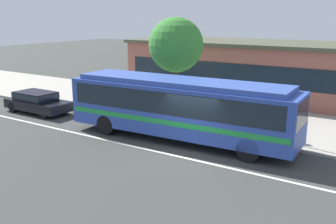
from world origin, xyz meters
TOP-DOWN VIEW (x-y plane):
  - ground_plane at (0.00, 0.00)m, footprint 120.00×120.00m
  - sidewalk_slab at (0.00, 6.53)m, footprint 60.00×8.00m
  - lane_stripe_center at (0.00, -0.80)m, footprint 56.00×0.16m
  - transit_bus at (-1.33, 1.18)m, footprint 11.34×3.08m
  - sedan_behind_bus at (-11.47, 0.98)m, footprint 4.35×1.82m
  - pedestrian_waiting_near_sign at (2.48, 3.65)m, footprint 0.48×0.48m
  - pedestrian_walking_along_curb at (0.53, 4.27)m, footprint 0.40×0.40m
  - bus_stop_sign at (3.97, 3.12)m, footprint 0.15×0.44m
  - street_tree_near_stop at (-3.81, 4.77)m, footprint 3.12×3.12m
  - station_building at (-2.09, 12.78)m, footprint 18.66×6.79m

SIDE VIEW (x-z plane):
  - ground_plane at x=0.00m, z-range 0.00..0.00m
  - lane_stripe_center at x=0.00m, z-range 0.00..0.01m
  - sidewalk_slab at x=0.00m, z-range 0.00..0.12m
  - sedan_behind_bus at x=-11.47m, z-range 0.08..1.37m
  - pedestrian_walking_along_curb at x=0.53m, z-range 0.26..1.89m
  - pedestrian_waiting_near_sign at x=2.48m, z-range 0.27..1.98m
  - bus_stop_sign at x=3.97m, z-range 0.47..2.90m
  - transit_bus at x=-1.33m, z-range 0.24..3.19m
  - station_building at x=-2.09m, z-range 0.01..4.02m
  - street_tree_near_stop at x=-3.81m, z-range 1.37..7.01m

